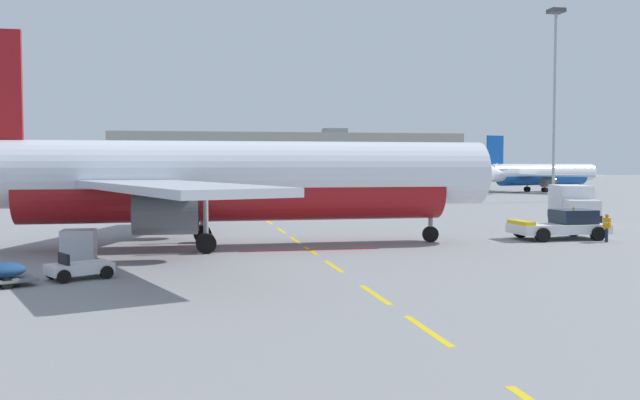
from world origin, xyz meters
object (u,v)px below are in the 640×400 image
object	(u,v)px
catering_truck	(573,205)
apron_light_mast_far	(555,82)
uld_cargo_container	(79,246)
pushback_tug	(562,225)
airliner_foreground	(228,180)
ground_crew_worker	(607,226)
airliner_far_center	(541,174)
baggage_train	(3,274)

from	to	relation	value
catering_truck	apron_light_mast_far	world-z (taller)	apron_light_mast_far
uld_cargo_container	pushback_tug	bearing A→B (deg)	9.82
airliner_foreground	catering_truck	world-z (taller)	airliner_foreground
ground_crew_worker	apron_light_mast_far	size ratio (longest dim) A/B	0.07
airliner_far_center	uld_cargo_container	world-z (taller)	airliner_far_center
airliner_far_center	ground_crew_worker	size ratio (longest dim) A/B	14.74
baggage_train	uld_cargo_container	size ratio (longest dim) A/B	5.11
pushback_tug	uld_cargo_container	xyz separation A→B (m)	(-29.17, -5.05, -0.10)
catering_truck	baggage_train	distance (m)	42.77
pushback_tug	ground_crew_worker	size ratio (longest dim) A/B	3.45
baggage_train	ground_crew_worker	distance (m)	34.39
airliner_foreground	ground_crew_worker	distance (m)	23.52
baggage_train	apron_light_mast_far	distance (m)	75.63
airliner_far_center	baggage_train	distance (m)	104.59
airliner_far_center	ground_crew_worker	distance (m)	78.40
airliner_foreground	baggage_train	world-z (taller)	airliner_foreground
ground_crew_worker	uld_cargo_container	bearing A→B (deg)	-174.65
pushback_tug	apron_light_mast_far	bearing A→B (deg)	61.60
airliner_far_center	catering_truck	bearing A→B (deg)	-116.09
catering_truck	apron_light_mast_far	bearing A→B (deg)	63.34
airliner_foreground	airliner_far_center	distance (m)	89.27
airliner_foreground	baggage_train	xyz separation A→B (m)	(-9.68, -11.84, -3.42)
catering_truck	uld_cargo_container	bearing A→B (deg)	-158.20
airliner_far_center	airliner_foreground	bearing A→B (deg)	-129.47
airliner_foreground	airliner_far_center	bearing A→B (deg)	50.53
pushback_tug	airliner_far_center	xyz separation A→B (m)	(35.32, 68.73, 2.10)
airliner_foreground	pushback_tug	size ratio (longest dim) A/B	5.71
airliner_foreground	apron_light_mast_far	size ratio (longest dim) A/B	1.45
airliner_far_center	apron_light_mast_far	size ratio (longest dim) A/B	1.08
baggage_train	airliner_foreground	bearing A→B (deg)	50.74
baggage_train	ground_crew_worker	bearing A→B (deg)	16.71
pushback_tug	uld_cargo_container	bearing A→B (deg)	-170.18
airliner_far_center	uld_cargo_container	distance (m)	98.01
ground_crew_worker	airliner_far_center	bearing A→B (deg)	64.71
airliner_far_center	catering_truck	xyz separation A→B (m)	(-29.22, -59.67, -1.36)
pushback_tug	baggage_train	xyz separation A→B (m)	(-31.10, -12.03, -0.38)
catering_truck	apron_light_mast_far	distance (m)	37.26
ground_crew_worker	catering_truck	bearing A→B (deg)	69.18
catering_truck	baggage_train	xyz separation A→B (m)	(-37.20, -21.09, -1.12)
catering_truck	uld_cargo_container	distance (m)	37.99
uld_cargo_container	baggage_train	bearing A→B (deg)	-105.48
airliner_far_center	baggage_train	world-z (taller)	airliner_far_center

